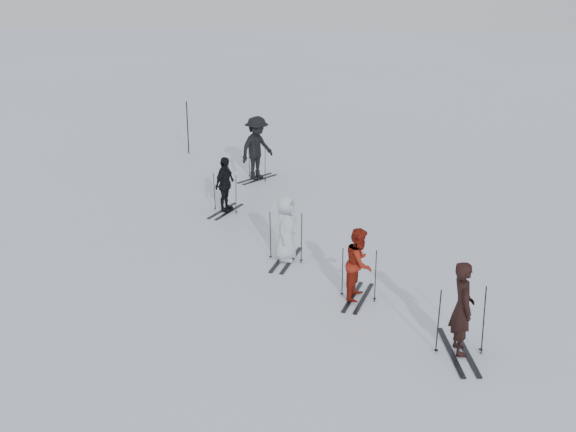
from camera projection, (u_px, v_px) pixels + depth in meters
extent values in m
plane|color=silver|center=(283.00, 273.00, 16.19)|extent=(120.00, 120.00, 0.00)
imported|color=black|center=(462.00, 309.00, 12.60)|extent=(0.50, 0.68, 1.72)
imported|color=maroon|center=(359.00, 265.00, 14.72)|extent=(0.72, 0.84, 1.51)
imported|color=silver|center=(286.00, 229.00, 16.60)|extent=(0.62, 0.84, 1.57)
imported|color=black|center=(225.00, 185.00, 19.88)|extent=(0.65, 0.98, 1.54)
imported|color=black|center=(257.00, 149.00, 22.80)|extent=(1.36, 1.49, 2.01)
cylinder|color=black|center=(188.00, 128.00, 25.93)|extent=(0.04, 0.04, 1.90)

